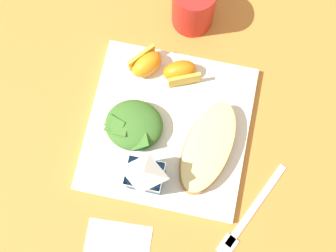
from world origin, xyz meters
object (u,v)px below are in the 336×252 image
object	(u,v)px
orange_wedge_middle	(146,64)
orange_wedge_front	(183,72)
cheesy_pizza_bread	(208,148)
white_plate	(168,128)
green_salad_pile	(134,125)
drinking_red_cup	(194,6)
metal_fork	(248,217)
milk_carton	(145,175)

from	to	relation	value
orange_wedge_middle	orange_wedge_front	bearing A→B (deg)	177.43
cheesy_pizza_bread	white_plate	bearing A→B (deg)	-18.27
green_salad_pile	drinking_red_cup	bearing A→B (deg)	-103.85
orange_wedge_middle	drinking_red_cup	distance (m)	0.14
green_salad_pile	metal_fork	world-z (taller)	green_salad_pile
green_salad_pile	milk_carton	xyz separation A→B (m)	(-0.04, 0.08, 0.04)
metal_fork	orange_wedge_front	bearing A→B (deg)	-54.08
orange_wedge_front	drinking_red_cup	bearing A→B (deg)	-87.83
white_plate	milk_carton	xyz separation A→B (m)	(0.02, 0.10, 0.07)
green_salad_pile	orange_wedge_middle	distance (m)	0.11
orange_wedge_middle	drinking_red_cup	xyz separation A→B (m)	(-0.06, -0.12, 0.02)
green_salad_pile	metal_fork	bearing A→B (deg)	153.81
cheesy_pizza_bread	milk_carton	world-z (taller)	milk_carton
cheesy_pizza_bread	milk_carton	xyz separation A→B (m)	(0.09, 0.07, 0.04)
white_plate	orange_wedge_middle	size ratio (longest dim) A/B	4.05
cheesy_pizza_bread	drinking_red_cup	world-z (taller)	drinking_red_cup
cheesy_pizza_bread	green_salad_pile	world-z (taller)	green_salad_pile
white_plate	metal_fork	xyz separation A→B (m)	(-0.17, 0.12, -0.01)
green_salad_pile	milk_carton	world-z (taller)	milk_carton
white_plate	cheesy_pizza_bread	xyz separation A→B (m)	(-0.07, 0.02, 0.03)
orange_wedge_front	metal_fork	xyz separation A→B (m)	(-0.16, 0.22, -0.03)
white_plate	cheesy_pizza_bread	distance (m)	0.08
cheesy_pizza_bread	drinking_red_cup	size ratio (longest dim) A/B	1.78
drinking_red_cup	metal_fork	bearing A→B (deg)	115.57
white_plate	drinking_red_cup	size ratio (longest dim) A/B	2.73
milk_carton	metal_fork	size ratio (longest dim) A/B	0.62
orange_wedge_front	green_salad_pile	bearing A→B (deg)	60.69
orange_wedge_middle	metal_fork	world-z (taller)	orange_wedge_middle
milk_carton	orange_wedge_front	distance (m)	0.20
milk_carton	orange_wedge_middle	xyz separation A→B (m)	(0.04, -0.20, -0.04)
milk_carton	drinking_red_cup	distance (m)	0.32
metal_fork	drinking_red_cup	xyz separation A→B (m)	(0.16, -0.34, 0.05)
orange_wedge_front	white_plate	bearing A→B (deg)	86.84
white_plate	drinking_red_cup	world-z (taller)	drinking_red_cup
drinking_red_cup	orange_wedge_front	bearing A→B (deg)	92.17
metal_fork	cheesy_pizza_bread	bearing A→B (deg)	-47.15
orange_wedge_middle	white_plate	bearing A→B (deg)	121.03
white_plate	cheesy_pizza_bread	size ratio (longest dim) A/B	1.54
green_salad_pile	orange_wedge_front	distance (m)	0.13
cheesy_pizza_bread	drinking_red_cup	distance (m)	0.26
green_salad_pile	orange_wedge_middle	xyz separation A→B (m)	(0.00, -0.11, -0.00)
orange_wedge_middle	drinking_red_cup	bearing A→B (deg)	-117.14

